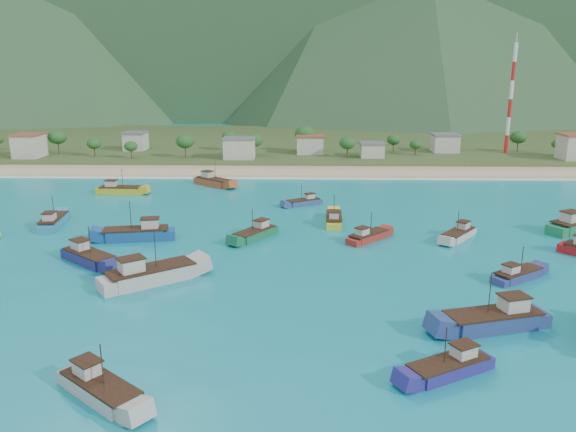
{
  "coord_description": "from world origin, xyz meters",
  "views": [
    {
      "loc": [
        -4.54,
        -82.77,
        29.96
      ],
      "look_at": [
        -7.03,
        18.0,
        3.0
      ],
      "focal_mm": 35.0,
      "sensor_mm": 36.0,
      "label": 1
    }
  ],
  "objects_px": {
    "boat_4": "(334,220)",
    "boat_6": "(368,237)",
    "boat_3": "(150,276)",
    "boat_11": "(494,321)",
    "boat_12": "(88,258)",
    "boat_8": "(255,234)",
    "radio_tower": "(511,99)",
    "boat_9": "(100,390)",
    "boat_24": "(53,222)",
    "boat_20": "(213,182)",
    "boat_21": "(138,234)",
    "boat_15": "(120,190)",
    "boat_16": "(304,203)",
    "boat_2": "(449,368)",
    "boat_25": "(517,276)",
    "boat_27": "(459,235)"
  },
  "relations": [
    {
      "from": "boat_4",
      "to": "boat_9",
      "type": "height_order",
      "value": "boat_9"
    },
    {
      "from": "boat_4",
      "to": "boat_25",
      "type": "relative_size",
      "value": 1.14
    },
    {
      "from": "boat_21",
      "to": "boat_2",
      "type": "bearing_deg",
      "value": -144.89
    },
    {
      "from": "boat_11",
      "to": "boat_16",
      "type": "height_order",
      "value": "boat_11"
    },
    {
      "from": "boat_6",
      "to": "boat_25",
      "type": "xyz_separation_m",
      "value": [
        19.54,
        -18.39,
        -0.03
      ]
    },
    {
      "from": "radio_tower",
      "to": "boat_12",
      "type": "xyz_separation_m",
      "value": [
        -102.5,
        -108.09,
        -18.66
      ]
    },
    {
      "from": "boat_8",
      "to": "boat_27",
      "type": "xyz_separation_m",
      "value": [
        36.54,
        0.53,
        -0.06
      ]
    },
    {
      "from": "radio_tower",
      "to": "boat_16",
      "type": "xyz_separation_m",
      "value": [
        -68.49,
        -69.04,
        -18.97
      ]
    },
    {
      "from": "boat_4",
      "to": "boat_6",
      "type": "height_order",
      "value": "boat_4"
    },
    {
      "from": "radio_tower",
      "to": "boat_25",
      "type": "xyz_separation_m",
      "value": [
        -37.61,
        -113.68,
        -18.91
      ]
    },
    {
      "from": "boat_4",
      "to": "boat_15",
      "type": "height_order",
      "value": "boat_15"
    },
    {
      "from": "boat_20",
      "to": "boat_21",
      "type": "xyz_separation_m",
      "value": [
        -6.27,
        -47.32,
        0.11
      ]
    },
    {
      "from": "boat_8",
      "to": "boat_9",
      "type": "relative_size",
      "value": 1.0
    },
    {
      "from": "boat_8",
      "to": "boat_12",
      "type": "height_order",
      "value": "boat_12"
    },
    {
      "from": "boat_3",
      "to": "boat_20",
      "type": "distance_m",
      "value": 67.96
    },
    {
      "from": "boat_11",
      "to": "boat_15",
      "type": "relative_size",
      "value": 1.21
    },
    {
      "from": "radio_tower",
      "to": "boat_9",
      "type": "distance_m",
      "value": 170.37
    },
    {
      "from": "boat_2",
      "to": "boat_4",
      "type": "relative_size",
      "value": 0.97
    },
    {
      "from": "boat_6",
      "to": "boat_20",
      "type": "relative_size",
      "value": 0.75
    },
    {
      "from": "boat_12",
      "to": "boat_2",
      "type": "bearing_deg",
      "value": 95.48
    },
    {
      "from": "boat_4",
      "to": "boat_12",
      "type": "xyz_separation_m",
      "value": [
        -39.89,
        -23.95,
        0.13
      ]
    },
    {
      "from": "boat_9",
      "to": "boat_24",
      "type": "xyz_separation_m",
      "value": [
        -29.32,
        57.5,
        0.03
      ]
    },
    {
      "from": "boat_16",
      "to": "boat_4",
      "type": "bearing_deg",
      "value": 170.48
    },
    {
      "from": "boat_12",
      "to": "boat_21",
      "type": "relative_size",
      "value": 0.83
    },
    {
      "from": "boat_9",
      "to": "boat_11",
      "type": "bearing_deg",
      "value": 148.92
    },
    {
      "from": "boat_3",
      "to": "boat_25",
      "type": "distance_m",
      "value": 53.06
    },
    {
      "from": "boat_11",
      "to": "boat_16",
      "type": "relative_size",
      "value": 1.58
    },
    {
      "from": "boat_12",
      "to": "boat_8",
      "type": "bearing_deg",
      "value": 157.58
    },
    {
      "from": "boat_15",
      "to": "boat_16",
      "type": "bearing_deg",
      "value": 78.85
    },
    {
      "from": "boat_4",
      "to": "boat_9",
      "type": "xyz_separation_m",
      "value": [
        -25.14,
        -60.68,
        0.04
      ]
    },
    {
      "from": "boat_8",
      "to": "boat_15",
      "type": "distance_m",
      "value": 50.67
    },
    {
      "from": "boat_8",
      "to": "boat_2",
      "type": "bearing_deg",
      "value": 150.97
    },
    {
      "from": "boat_6",
      "to": "boat_24",
      "type": "xyz_separation_m",
      "value": [
        -59.92,
        7.97,
        0.16
      ]
    },
    {
      "from": "boat_4",
      "to": "boat_9",
      "type": "relative_size",
      "value": 1.02
    },
    {
      "from": "boat_12",
      "to": "boat_25",
      "type": "relative_size",
      "value": 1.22
    },
    {
      "from": "boat_27",
      "to": "boat_15",
      "type": "bearing_deg",
      "value": 12.27
    },
    {
      "from": "boat_3",
      "to": "boat_12",
      "type": "distance_m",
      "value": 14.46
    },
    {
      "from": "boat_3",
      "to": "boat_20",
      "type": "bearing_deg",
      "value": 144.7
    },
    {
      "from": "boat_8",
      "to": "boat_16",
      "type": "xyz_separation_m",
      "value": [
        8.8,
        25.23,
        -0.18
      ]
    },
    {
      "from": "radio_tower",
      "to": "boat_15",
      "type": "height_order",
      "value": "radio_tower"
    },
    {
      "from": "radio_tower",
      "to": "boat_11",
      "type": "bearing_deg",
      "value": -109.61
    },
    {
      "from": "boat_9",
      "to": "boat_15",
      "type": "xyz_separation_m",
      "value": [
        -25.49,
        86.26,
        0.06
      ]
    },
    {
      "from": "boat_3",
      "to": "boat_11",
      "type": "relative_size",
      "value": 1.02
    },
    {
      "from": "boat_12",
      "to": "boat_20",
      "type": "height_order",
      "value": "boat_20"
    },
    {
      "from": "boat_15",
      "to": "boat_16",
      "type": "height_order",
      "value": "boat_15"
    },
    {
      "from": "boat_9",
      "to": "boat_12",
      "type": "distance_m",
      "value": 39.58
    },
    {
      "from": "radio_tower",
      "to": "boat_6",
      "type": "bearing_deg",
      "value": -120.95
    },
    {
      "from": "boat_15",
      "to": "radio_tower",
      "type": "bearing_deg",
      "value": 119.37
    },
    {
      "from": "boat_2",
      "to": "boat_12",
      "type": "xyz_separation_m",
      "value": [
        -48.43,
        31.9,
        0.17
      ]
    },
    {
      "from": "boat_8",
      "to": "boat_15",
      "type": "bearing_deg",
      "value": -10.76
    }
  ]
}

